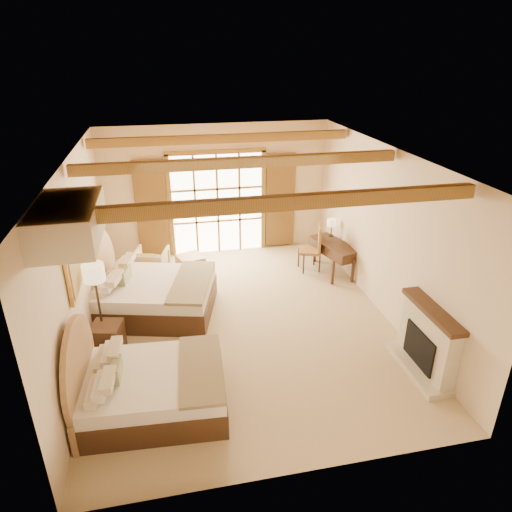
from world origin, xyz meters
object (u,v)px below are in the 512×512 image
object	(u,v)px
armchair	(151,262)
bed_near	(142,386)
desk	(333,256)
nightstand	(108,340)
bed_far	(145,293)

from	to	relation	value
armchair	bed_near	bearing A→B (deg)	103.91
bed_near	desk	world-z (taller)	bed_near
bed_near	armchair	size ratio (longest dim) A/B	2.94
bed_near	desk	distance (m)	5.64
nightstand	bed_far	bearing A→B (deg)	76.70
bed_far	nightstand	xyz separation A→B (m)	(-0.61, -1.24, -0.16)
nightstand	desk	distance (m)	5.36
nightstand	desk	bearing A→B (deg)	37.69
bed_far	nightstand	bearing A→B (deg)	-101.82
bed_near	bed_far	world-z (taller)	bed_far
bed_near	armchair	xyz separation A→B (m)	(0.12, 4.34, -0.08)
armchair	desk	xyz separation A→B (m)	(4.14, -0.64, 0.05)
bed_far	desk	xyz separation A→B (m)	(4.26, 1.00, -0.07)
bed_far	nightstand	distance (m)	1.39
bed_near	nightstand	distance (m)	1.59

